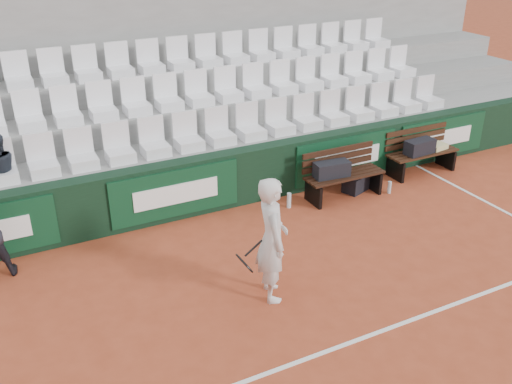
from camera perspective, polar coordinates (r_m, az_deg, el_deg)
name	(u,v)px	position (r m, az deg, el deg)	size (l,w,h in m)	color
ground	(306,359)	(6.93, 5.05, -16.31)	(80.00, 80.00, 0.00)	#AA4426
court_baseline	(306,359)	(6.92, 5.05, -16.29)	(18.00, 0.06, 0.01)	white
back_barrier	(188,188)	(9.70, -6.84, 0.44)	(18.00, 0.34, 1.00)	black
grandstand_tier_front	(171,175)	(10.23, -8.45, 1.72)	(18.00, 0.95, 1.00)	gray
grandstand_tier_mid	(154,146)	(10.99, -10.16, 4.59)	(18.00, 0.95, 1.45)	gray
grandstand_tier_back	(139,120)	(11.77, -11.66, 7.09)	(18.00, 0.95, 1.90)	gray
grandstand_rear_wall	(124,51)	(12.04, -13.05, 13.55)	(18.00, 0.30, 4.40)	gray
seat_row_front	(172,134)	(9.77, -8.42, 5.71)	(11.90, 0.44, 0.63)	white
seat_row_mid	(153,94)	(10.50, -10.31, 9.58)	(11.90, 0.44, 0.63)	white
seat_row_back	(135,59)	(11.28, -11.98, 12.93)	(11.90, 0.44, 0.63)	white
bench_left	(344,185)	(10.48, 8.78, 0.65)	(1.50, 0.56, 0.45)	black
bench_right	(421,162)	(11.82, 16.20, 2.89)	(1.50, 0.56, 0.45)	#361D10
sports_bag_left	(332,169)	(10.21, 7.58, 2.26)	(0.64, 0.27, 0.27)	black
sports_bag_right	(420,147)	(11.57, 16.06, 4.37)	(0.61, 0.28, 0.28)	black
towel	(437,146)	(11.96, 17.69, 4.38)	(0.36, 0.26, 0.10)	#CDC684
sports_bag_ground	(356,183)	(10.79, 9.99, 0.91)	(0.51, 0.31, 0.31)	black
water_bottle_near	(289,200)	(10.03, 3.32, -0.84)	(0.08, 0.08, 0.28)	silver
water_bottle_far	(389,187)	(10.82, 13.20, 0.45)	(0.07, 0.07, 0.24)	silver
tennis_player	(272,239)	(7.40, 1.59, -4.76)	(0.78, 0.72, 1.74)	silver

